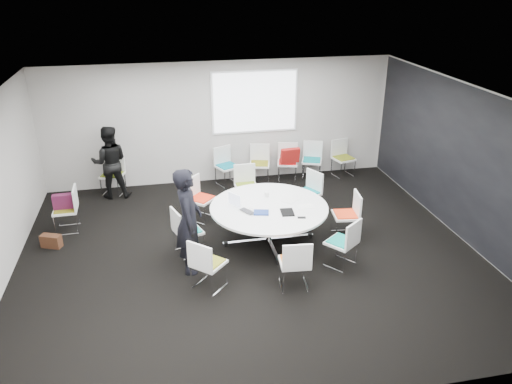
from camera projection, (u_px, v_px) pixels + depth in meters
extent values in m
cube|color=black|center=(250.00, 254.00, 8.90)|extent=(8.00, 7.00, 0.04)
cube|color=white|center=(249.00, 97.00, 7.73)|extent=(8.00, 7.00, 0.04)
cube|color=#AFAAA5|center=(220.00, 122.00, 11.46)|extent=(8.00, 0.04, 2.80)
cube|color=#AFAAA5|center=(313.00, 310.00, 5.17)|extent=(8.00, 0.04, 2.80)
cube|color=#AFAAA5|center=(466.00, 163.00, 9.05)|extent=(0.04, 7.00, 2.80)
cube|color=black|center=(465.00, 164.00, 9.05)|extent=(0.01, 6.94, 2.74)
cube|color=silver|center=(269.00, 240.00, 9.24)|extent=(0.90, 0.90, 0.08)
cylinder|color=silver|center=(269.00, 224.00, 9.11)|extent=(0.10, 0.10, 0.65)
cylinder|color=white|center=(269.00, 207.00, 8.97)|extent=(2.13, 2.13, 0.04)
cube|color=white|center=(255.00, 102.00, 11.37)|extent=(1.90, 0.03, 1.35)
cube|color=silver|center=(344.00, 226.00, 9.36)|extent=(0.47, 0.47, 0.42)
cube|color=white|center=(345.00, 215.00, 9.27)|extent=(0.49, 0.51, 0.04)
cube|color=red|center=(345.00, 214.00, 9.26)|extent=(0.43, 0.44, 0.03)
cube|color=white|center=(357.00, 204.00, 9.19)|extent=(0.09, 0.46, 0.42)
cube|color=silver|center=(306.00, 204.00, 10.27)|extent=(0.57, 0.57, 0.42)
cube|color=white|center=(307.00, 194.00, 10.17)|extent=(0.60, 0.61, 0.04)
cube|color=#08777F|center=(307.00, 192.00, 10.16)|extent=(0.52, 0.53, 0.03)
cube|color=white|center=(315.00, 181.00, 10.20)|extent=(0.25, 0.42, 0.42)
cube|color=silver|center=(247.00, 197.00, 10.56)|extent=(0.43, 0.43, 0.42)
cube|color=white|center=(246.00, 187.00, 10.47)|extent=(0.47, 0.45, 0.04)
cube|color=olive|center=(246.00, 186.00, 10.46)|extent=(0.41, 0.39, 0.03)
cube|color=white|center=(244.00, 173.00, 10.56)|extent=(0.46, 0.04, 0.42)
cube|color=silver|center=(202.00, 210.00, 10.01)|extent=(0.59, 0.59, 0.42)
cube|color=white|center=(202.00, 199.00, 9.91)|extent=(0.63, 0.64, 0.04)
cube|color=red|center=(202.00, 198.00, 9.90)|extent=(0.55, 0.55, 0.03)
cube|color=white|center=(193.00, 187.00, 9.91)|extent=(0.33, 0.37, 0.42)
cube|color=silver|center=(189.00, 243.00, 8.81)|extent=(0.53, 0.53, 0.42)
cube|color=white|center=(188.00, 231.00, 8.72)|extent=(0.56, 0.58, 0.04)
cube|color=#0B897E|center=(188.00, 230.00, 8.70)|extent=(0.49, 0.50, 0.03)
cube|color=white|center=(176.00, 222.00, 8.53)|extent=(0.18, 0.45, 0.42)
cube|color=silver|center=(209.00, 276.00, 7.86)|extent=(0.59, 0.59, 0.42)
cube|color=white|center=(209.00, 263.00, 7.76)|extent=(0.64, 0.64, 0.04)
cube|color=olive|center=(208.00, 262.00, 7.75)|extent=(0.55, 0.55, 0.03)
cube|color=white|center=(200.00, 257.00, 7.51)|extent=(0.36, 0.34, 0.42)
cube|color=silver|center=(294.00, 275.00, 7.88)|extent=(0.46, 0.46, 0.42)
cube|color=white|center=(294.00, 263.00, 7.78)|extent=(0.50, 0.48, 0.04)
cube|color=orange|center=(295.00, 261.00, 7.77)|extent=(0.43, 0.42, 0.03)
cube|color=white|center=(297.00, 257.00, 7.50)|extent=(0.46, 0.08, 0.42)
cube|color=silver|center=(340.00, 254.00, 8.45)|extent=(0.59, 0.59, 0.42)
cube|color=white|center=(341.00, 242.00, 8.36)|extent=(0.63, 0.63, 0.04)
cube|color=#097D6F|center=(341.00, 241.00, 8.35)|extent=(0.55, 0.55, 0.03)
cube|color=white|center=(353.00, 234.00, 8.14)|extent=(0.39, 0.31, 0.42)
cube|color=silver|center=(227.00, 176.00, 11.63)|extent=(0.56, 0.56, 0.42)
cube|color=white|center=(227.00, 167.00, 11.54)|extent=(0.60, 0.59, 0.04)
cube|color=#0A7285|center=(227.00, 166.00, 11.53)|extent=(0.52, 0.51, 0.03)
cube|color=white|center=(222.00, 155.00, 11.60)|extent=(0.43, 0.22, 0.42)
cube|color=silver|center=(259.00, 174.00, 11.77)|extent=(0.51, 0.51, 0.42)
cube|color=white|center=(260.00, 165.00, 11.67)|extent=(0.55, 0.54, 0.04)
cube|color=olive|center=(260.00, 163.00, 11.66)|extent=(0.48, 0.46, 0.03)
cube|color=white|center=(260.00, 152.00, 11.77)|extent=(0.46, 0.14, 0.42)
cube|color=silver|center=(287.00, 172.00, 11.86)|extent=(0.52, 0.52, 0.42)
cube|color=white|center=(287.00, 163.00, 11.77)|extent=(0.56, 0.55, 0.04)
cube|color=red|center=(287.00, 162.00, 11.76)|extent=(0.49, 0.47, 0.03)
cube|color=white|center=(288.00, 151.00, 11.86)|extent=(0.45, 0.16, 0.42)
cube|color=silver|center=(311.00, 170.00, 11.98)|extent=(0.54, 0.54, 0.42)
cube|color=white|center=(312.00, 161.00, 11.89)|extent=(0.59, 0.58, 0.04)
cube|color=#0B8589|center=(312.00, 160.00, 11.88)|extent=(0.51, 0.50, 0.03)
cube|color=white|center=(313.00, 149.00, 11.98)|extent=(0.44, 0.20, 0.42)
cube|color=silver|center=(343.00, 168.00, 12.12)|extent=(0.51, 0.51, 0.42)
cube|color=white|center=(344.00, 159.00, 12.03)|extent=(0.55, 0.54, 0.04)
cube|color=olive|center=(344.00, 158.00, 12.02)|extent=(0.48, 0.47, 0.03)
cube|color=white|center=(339.00, 147.00, 12.11)|extent=(0.45, 0.15, 0.42)
cube|color=silver|center=(67.00, 221.00, 9.58)|extent=(0.43, 0.43, 0.42)
cube|color=white|center=(65.00, 210.00, 9.48)|extent=(0.45, 0.47, 0.04)
cube|color=olive|center=(65.00, 208.00, 9.47)|extent=(0.39, 0.41, 0.03)
cube|color=white|center=(75.00, 198.00, 9.43)|extent=(0.05, 0.46, 0.42)
cube|color=silver|center=(113.00, 185.00, 11.16)|extent=(0.54, 0.54, 0.42)
cube|color=white|center=(112.00, 175.00, 11.07)|extent=(0.58, 0.57, 0.04)
cube|color=olive|center=(112.00, 174.00, 11.05)|extent=(0.51, 0.50, 0.03)
cube|color=white|center=(115.00, 162.00, 11.16)|extent=(0.44, 0.19, 0.42)
imported|color=black|center=(189.00, 221.00, 8.07)|extent=(0.50, 0.70, 1.81)
imported|color=black|center=(110.00, 162.00, 10.78)|extent=(0.78, 0.61, 1.61)
imported|color=#333338|center=(249.00, 211.00, 8.77)|extent=(0.32, 0.36, 0.02)
cube|color=silver|center=(234.00, 200.00, 8.91)|extent=(0.18, 0.26, 0.22)
cube|color=black|center=(287.00, 212.00, 8.72)|extent=(0.25, 0.32, 0.02)
cube|color=navy|center=(261.00, 212.00, 8.70)|extent=(0.30, 0.25, 0.03)
cube|color=silver|center=(291.00, 200.00, 9.19)|extent=(0.36, 0.36, 0.00)
cube|color=white|center=(305.00, 206.00, 8.96)|extent=(0.31, 0.22, 0.00)
cylinder|color=white|center=(266.00, 194.00, 9.32)|extent=(0.08, 0.08, 0.09)
cube|color=black|center=(302.00, 218.00, 8.55)|extent=(0.15, 0.10, 0.01)
cube|color=#4E1431|center=(64.00, 201.00, 9.41)|extent=(0.41, 0.16, 0.28)
cube|color=#3F2214|center=(51.00, 241.00, 9.04)|extent=(0.39, 0.28, 0.24)
cube|color=#A01613|center=(290.00, 156.00, 11.47)|extent=(0.45, 0.19, 0.36)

